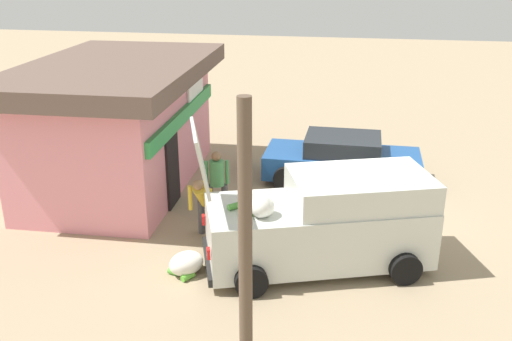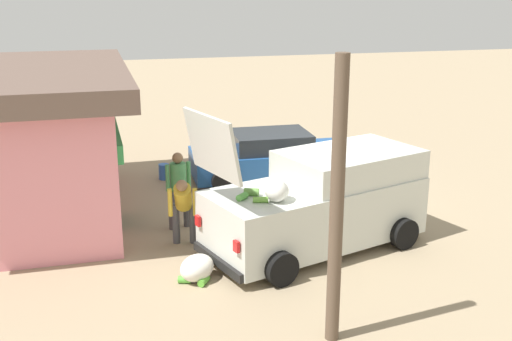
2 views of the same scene
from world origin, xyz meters
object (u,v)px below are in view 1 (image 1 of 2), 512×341
(parked_sedan, at_px, (342,160))
(unloaded_banana_pile, at_px, (186,264))
(paint_bucket, at_px, (247,159))
(vendor_standing, at_px, (217,180))
(customer_bending, at_px, (205,201))
(storefront_bar, at_px, (119,122))
(delivery_van, at_px, (325,221))

(parked_sedan, relative_size, unloaded_banana_pile, 4.49)
(parked_sedan, height_order, paint_bucket, parked_sedan)
(vendor_standing, bearing_deg, customer_bending, 177.83)
(vendor_standing, bearing_deg, paint_bucket, -0.64)
(storefront_bar, height_order, parked_sedan, storefront_bar)
(delivery_van, height_order, parked_sedan, delivery_van)
(vendor_standing, bearing_deg, storefront_bar, 61.20)
(customer_bending, bearing_deg, paint_bucket, -0.98)
(parked_sedan, distance_m, customer_bending, 4.80)
(storefront_bar, xyz_separation_m, paint_bucket, (1.90, -3.03, -1.52))
(parked_sedan, bearing_deg, unloaded_banana_pile, 152.31)
(vendor_standing, height_order, unloaded_banana_pile, vendor_standing)
(parked_sedan, distance_m, unloaded_banana_pile, 6.10)
(storefront_bar, height_order, customer_bending, storefront_bar)
(storefront_bar, bearing_deg, vendor_standing, -118.80)
(delivery_van, height_order, vendor_standing, delivery_van)
(parked_sedan, xyz_separation_m, unloaded_banana_pile, (-5.39, 2.83, -0.40))
(delivery_van, bearing_deg, paint_bucket, 26.11)
(vendor_standing, xyz_separation_m, paint_bucket, (3.54, -0.04, -0.76))
(unloaded_banana_pile, bearing_deg, delivery_van, -71.81)
(storefront_bar, relative_size, paint_bucket, 16.65)
(delivery_van, distance_m, vendor_standing, 3.08)
(storefront_bar, xyz_separation_m, vendor_standing, (-1.64, -2.99, -0.76))
(storefront_bar, distance_m, unloaded_banana_pile, 5.33)
(parked_sedan, distance_m, paint_bucket, 2.87)
(customer_bending, xyz_separation_m, unloaded_banana_pile, (-1.53, -0.01, -0.67))
(delivery_van, relative_size, paint_bucket, 11.70)
(vendor_standing, distance_m, customer_bending, 1.00)
(storefront_bar, xyz_separation_m, customer_bending, (-2.64, -2.95, -0.85))
(parked_sedan, xyz_separation_m, customer_bending, (-3.86, 2.84, 0.27))
(vendor_standing, bearing_deg, unloaded_banana_pile, 179.29)
(delivery_van, relative_size, parked_sedan, 1.16)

